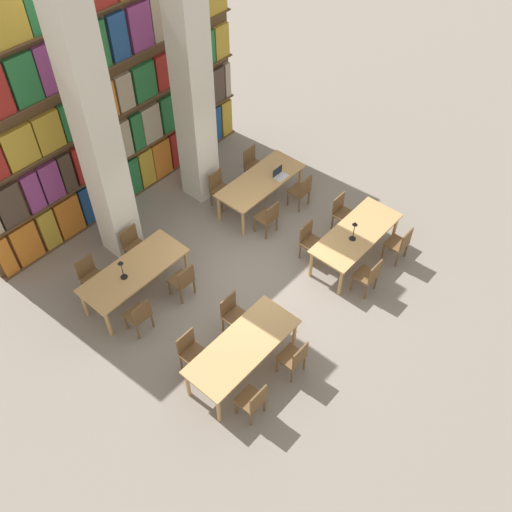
% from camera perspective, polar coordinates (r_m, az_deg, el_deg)
% --- Properties ---
extents(ground_plane, '(40.00, 40.00, 0.00)m').
position_cam_1_polar(ground_plane, '(11.91, -0.48, -1.86)').
color(ground_plane, gray).
extents(bookshelf_bank, '(6.99, 0.35, 5.50)m').
position_cam_1_polar(bookshelf_bank, '(12.48, -14.25, 15.17)').
color(bookshelf_bank, brown).
rests_on(bookshelf_bank, ground_plane).
extents(pillar_left, '(0.64, 0.64, 6.00)m').
position_cam_1_polar(pillar_left, '(10.90, -15.74, 11.97)').
color(pillar_left, silver).
rests_on(pillar_left, ground_plane).
extents(pillar_center, '(0.64, 0.64, 6.00)m').
position_cam_1_polar(pillar_center, '(12.11, -6.49, 17.29)').
color(pillar_center, silver).
rests_on(pillar_center, ground_plane).
extents(reading_table_0, '(2.18, 0.89, 0.74)m').
position_cam_1_polar(reading_table_0, '(10.02, -1.35, -9.18)').
color(reading_table_0, tan).
rests_on(reading_table_0, ground_plane).
extents(chair_0, '(0.42, 0.40, 0.87)m').
position_cam_1_polar(chair_0, '(9.73, -0.31, -14.25)').
color(chair_0, brown).
rests_on(chair_0, ground_plane).
extents(chair_1, '(0.42, 0.40, 0.87)m').
position_cam_1_polar(chair_1, '(10.28, -6.51, -9.44)').
color(chair_1, brown).
rests_on(chair_1, ground_plane).
extents(chair_2, '(0.42, 0.40, 0.87)m').
position_cam_1_polar(chair_2, '(10.17, 3.84, -10.12)').
color(chair_2, brown).
rests_on(chair_2, ground_plane).
extents(chair_3, '(0.42, 0.40, 0.87)m').
position_cam_1_polar(chair_3, '(10.70, -2.30, -5.78)').
color(chair_3, brown).
rests_on(chair_3, ground_plane).
extents(reading_table_1, '(2.18, 0.89, 0.74)m').
position_cam_1_polar(reading_table_1, '(11.94, 9.99, 2.07)').
color(reading_table_1, tan).
rests_on(reading_table_1, ground_plane).
extents(chair_4, '(0.42, 0.40, 0.87)m').
position_cam_1_polar(chair_4, '(11.49, 11.19, -1.91)').
color(chair_4, brown).
rests_on(chair_4, ground_plane).
extents(chair_5, '(0.42, 0.40, 0.87)m').
position_cam_1_polar(chair_5, '(11.98, 5.42, 1.56)').
color(chair_5, brown).
rests_on(chair_5, ground_plane).
extents(chair_6, '(0.42, 0.40, 0.87)m').
position_cam_1_polar(chair_6, '(12.23, 14.16, 1.21)').
color(chair_6, brown).
rests_on(chair_6, ground_plane).
extents(chair_7, '(0.42, 0.40, 0.87)m').
position_cam_1_polar(chair_7, '(12.69, 8.61, 4.38)').
color(chair_7, brown).
rests_on(chair_7, ground_plane).
extents(desk_lamp_0, '(0.14, 0.14, 0.47)m').
position_cam_1_polar(desk_lamp_0, '(11.52, 9.81, 2.80)').
color(desk_lamp_0, black).
rests_on(desk_lamp_0, reading_table_1).
extents(reading_table_2, '(2.18, 0.89, 0.74)m').
position_cam_1_polar(reading_table_2, '(11.32, -12.08, -1.58)').
color(reading_table_2, tan).
rests_on(reading_table_2, ground_plane).
extents(chair_8, '(0.42, 0.40, 0.87)m').
position_cam_1_polar(chair_8, '(10.89, -11.58, -5.79)').
color(chair_8, brown).
rests_on(chair_8, ground_plane).
extents(chair_9, '(0.42, 0.40, 0.87)m').
position_cam_1_polar(chair_9, '(11.74, -16.21, -1.90)').
color(chair_9, brown).
rests_on(chair_9, ground_plane).
extents(chair_10, '(0.42, 0.40, 0.87)m').
position_cam_1_polar(chair_10, '(11.29, -7.33, -2.42)').
color(chair_10, brown).
rests_on(chair_10, ground_plane).
extents(chair_11, '(0.42, 0.40, 0.87)m').
position_cam_1_polar(chair_11, '(12.10, -12.10, 1.10)').
color(chair_11, brown).
rests_on(chair_11, ground_plane).
extents(desk_lamp_1, '(0.14, 0.14, 0.46)m').
position_cam_1_polar(desk_lamp_1, '(10.95, -13.31, -1.03)').
color(desk_lamp_1, black).
rests_on(desk_lamp_1, reading_table_2).
extents(reading_table_3, '(2.18, 0.89, 0.74)m').
position_cam_1_polar(reading_table_3, '(12.99, 0.47, 7.38)').
color(reading_table_3, tan).
rests_on(reading_table_3, ground_plane).
extents(chair_12, '(0.42, 0.40, 0.87)m').
position_cam_1_polar(chair_12, '(12.43, 1.22, 3.93)').
color(chair_12, brown).
rests_on(chair_12, ground_plane).
extents(chair_13, '(0.42, 0.40, 0.87)m').
position_cam_1_polar(chair_13, '(13.17, -3.66, 6.81)').
color(chair_13, brown).
rests_on(chair_13, ground_plane).
extents(chair_14, '(0.42, 0.40, 0.87)m').
position_cam_1_polar(chair_14, '(13.12, 4.54, 6.56)').
color(chair_14, brown).
rests_on(chair_14, ground_plane).
extents(chair_15, '(0.42, 0.40, 0.87)m').
position_cam_1_polar(chair_15, '(13.82, -0.28, 9.20)').
color(chair_15, brown).
rests_on(chair_15, ground_plane).
extents(laptop, '(0.32, 0.22, 0.21)m').
position_cam_1_polar(laptop, '(13.02, 2.40, 8.09)').
color(laptop, silver).
rests_on(laptop, reading_table_3).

